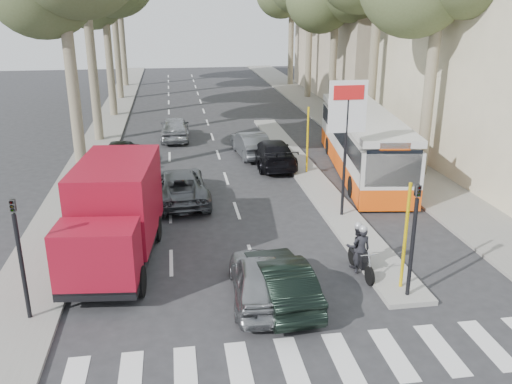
% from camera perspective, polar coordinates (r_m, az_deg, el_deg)
% --- Properties ---
extents(ground, '(120.00, 120.00, 0.00)m').
position_cam_1_polar(ground, '(17.39, 3.57, -9.52)').
color(ground, '#28282B').
rests_on(ground, ground).
extents(sidewalk_right, '(3.20, 70.00, 0.12)m').
position_cam_1_polar(sidewalk_right, '(42.43, 7.85, 7.89)').
color(sidewalk_right, gray).
rests_on(sidewalk_right, ground).
extents(median_left, '(2.40, 64.00, 0.12)m').
position_cam_1_polar(median_left, '(43.89, -14.83, 7.81)').
color(median_left, gray).
rests_on(median_left, ground).
extents(traffic_island, '(1.50, 26.00, 0.16)m').
position_cam_1_polar(traffic_island, '(27.95, 5.33, 2.00)').
color(traffic_island, gray).
rests_on(traffic_island, ground).
extents(building_far, '(11.00, 20.00, 16.00)m').
position_cam_1_polar(building_far, '(52.37, 13.01, 18.51)').
color(building_far, '#B7A88E').
rests_on(building_far, ground).
extents(billboard, '(1.50, 12.10, 5.60)m').
position_cam_1_polar(billboard, '(21.44, 9.50, 6.49)').
color(billboard, yellow).
rests_on(billboard, ground).
extents(traffic_light_island, '(0.16, 0.41, 3.60)m').
position_cam_1_polar(traffic_light_island, '(16.03, 16.37, -3.07)').
color(traffic_light_island, black).
rests_on(traffic_light_island, ground).
extents(traffic_light_left, '(0.16, 0.41, 3.60)m').
position_cam_1_polar(traffic_light_left, '(15.63, -23.80, -4.57)').
color(traffic_light_left, black).
rests_on(traffic_light_left, ground).
extents(silver_hatchback, '(1.89, 4.23, 1.41)m').
position_cam_1_polar(silver_hatchback, '(16.14, 0.40, -9.07)').
color(silver_hatchback, gray).
rests_on(silver_hatchback, ground).
extents(dark_hatchback, '(1.78, 4.23, 1.36)m').
position_cam_1_polar(dark_hatchback, '(16.11, 2.62, -9.25)').
color(dark_hatchback, black).
rests_on(dark_hatchback, ground).
extents(queue_car_a, '(2.73, 5.31, 1.43)m').
position_cam_1_polar(queue_car_a, '(24.18, -8.16, 0.68)').
color(queue_car_a, '#4A4E52').
rests_on(queue_car_a, ground).
extents(queue_car_b, '(2.07, 4.96, 1.43)m').
position_cam_1_polar(queue_car_b, '(29.17, 1.74, 4.13)').
color(queue_car_b, black).
rests_on(queue_car_b, ground).
extents(queue_car_c, '(1.89, 4.47, 1.51)m').
position_cam_1_polar(queue_car_c, '(35.24, -8.54, 6.66)').
color(queue_car_c, '#979B9E').
rests_on(queue_car_c, ground).
extents(queue_car_d, '(1.93, 4.44, 1.42)m').
position_cam_1_polar(queue_car_d, '(31.12, -0.56, 5.10)').
color(queue_car_d, '#4F5257').
rests_on(queue_car_d, ground).
extents(queue_car_e, '(1.98, 4.41, 1.25)m').
position_cam_1_polar(queue_car_e, '(30.61, -14.02, 4.11)').
color(queue_car_e, black).
rests_on(queue_car_e, ground).
extents(red_truck, '(3.02, 6.54, 3.38)m').
position_cam_1_polar(red_truck, '(18.54, -14.63, -2.15)').
color(red_truck, black).
rests_on(red_truck, ground).
extents(city_bus, '(4.19, 12.18, 3.14)m').
position_cam_1_polar(city_bus, '(28.42, 11.21, 5.31)').
color(city_bus, '#F6530D').
rests_on(city_bus, ground).
extents(motorcycle, '(0.75, 2.03, 1.73)m').
position_cam_1_polar(motorcycle, '(18.03, 10.80, -5.95)').
color(motorcycle, black).
rests_on(motorcycle, ground).
extents(pedestrian_near, '(0.92, 1.26, 1.94)m').
position_cam_1_polar(pedestrian_near, '(28.43, 13.40, 3.98)').
color(pedestrian_near, '#392D44').
rests_on(pedestrian_near, sidewalk_right).
extents(pedestrian_far, '(1.24, 0.60, 1.88)m').
position_cam_1_polar(pedestrian_far, '(29.02, 12.92, 4.26)').
color(pedestrian_far, '#675B4D').
rests_on(pedestrian_far, sidewalk_right).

